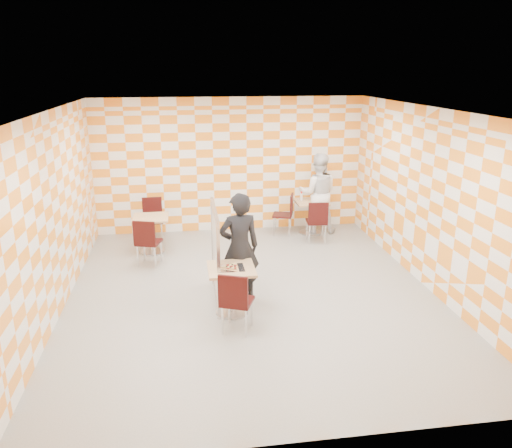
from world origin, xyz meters
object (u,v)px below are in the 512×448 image
at_px(chair_empty_far, 153,215).
at_px(man_dark, 239,248).
at_px(second_table, 311,211).
at_px(chair_second_side, 287,211).
at_px(man_white, 318,193).
at_px(soda_bottle, 318,196).
at_px(sport_bottle, 301,196).
at_px(chair_second_front, 317,219).
at_px(chair_empty_near, 147,239).
at_px(chair_main_front, 235,298).
at_px(main_table, 231,282).
at_px(partition, 216,254).
at_px(empty_table, 151,228).

distance_m(chair_empty_far, man_dark, 3.55).
bearing_deg(second_table, chair_second_side, -178.31).
xyz_separation_m(man_white, soda_bottle, (0.00, -0.05, -0.05)).
height_order(second_table, chair_empty_far, chair_empty_far).
bearing_deg(man_dark, sport_bottle, -126.07).
xyz_separation_m(man_dark, man_white, (2.15, 3.22, 0.01)).
bearing_deg(chair_second_front, chair_empty_near, -167.02).
distance_m(chair_main_front, chair_second_front, 4.12).
relative_size(chair_main_front, chair_second_side, 1.00).
relative_size(main_table, sport_bottle, 3.75).
height_order(main_table, man_dark, man_dark).
bearing_deg(partition, second_table, 52.73).
height_order(main_table, second_table, same).
xyz_separation_m(second_table, soda_bottle, (0.17, 0.05, 0.34)).
xyz_separation_m(man_dark, soda_bottle, (2.15, 3.17, -0.04)).
height_order(chair_second_front, chair_empty_near, same).
distance_m(empty_table, man_white, 3.77).
height_order(chair_main_front, chair_second_side, same).
bearing_deg(soda_bottle, chair_empty_near, -157.42).
distance_m(main_table, empty_table, 3.16).
bearing_deg(chair_empty_far, chair_second_front, -12.34).
bearing_deg(empty_table, chair_empty_near, -93.03).
bearing_deg(soda_bottle, main_table, -122.59).
height_order(empty_table, man_white, man_white).
xyz_separation_m(chair_empty_near, man_dark, (1.56, -1.63, 0.34)).
height_order(second_table, partition, partition).
height_order(chair_second_front, chair_second_side, same).
distance_m(second_table, empty_table, 3.56).
xyz_separation_m(chair_empty_near, sport_bottle, (3.33, 1.59, 0.29)).
relative_size(second_table, sport_bottle, 3.75).
height_order(second_table, chair_second_side, chair_second_side).
height_order(man_dark, soda_bottle, man_dark).
bearing_deg(empty_table, chair_second_front, 0.66).
bearing_deg(main_table, soda_bottle, 57.41).
bearing_deg(partition, chair_second_side, 59.75).
xyz_separation_m(main_table, man_white, (2.32, 3.69, 0.39)).
distance_m(chair_main_front, chair_empty_near, 3.05).
distance_m(man_white, soda_bottle, 0.07).
xyz_separation_m(chair_second_side, soda_bottle, (0.73, 0.07, 0.31)).
bearing_deg(sport_bottle, chair_empty_far, -179.52).
relative_size(second_table, partition, 0.48).
bearing_deg(empty_table, partition, -64.29).
bearing_deg(empty_table, chair_main_front, -69.12).
bearing_deg(second_table, main_table, -120.96).
xyz_separation_m(main_table, chair_empty_near, (-1.38, 2.10, 0.04)).
bearing_deg(chair_main_front, chair_empty_near, 116.74).
relative_size(chair_empty_near, man_white, 0.51).
height_order(chair_main_front, man_white, man_white).
bearing_deg(man_white, main_table, 69.45).
xyz_separation_m(sport_bottle, soda_bottle, (0.38, -0.05, 0.01)).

